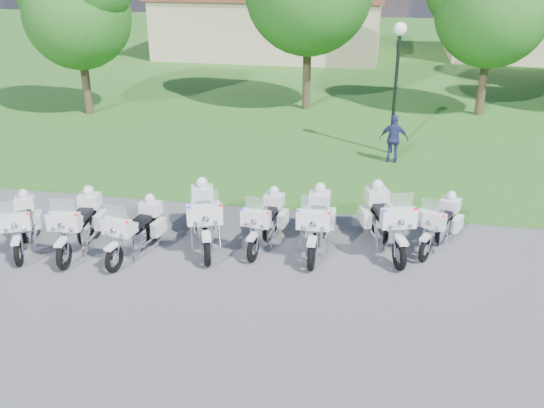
% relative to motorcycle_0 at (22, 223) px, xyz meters
% --- Properties ---
extents(ground, '(100.00, 100.00, 0.00)m').
position_rel_motorcycle_0_xyz_m(ground, '(6.88, 0.37, -0.64)').
color(ground, '#535358').
rests_on(ground, ground).
extents(grass_lawn, '(100.00, 48.00, 0.01)m').
position_rel_motorcycle_0_xyz_m(grass_lawn, '(6.88, 27.37, -0.63)').
color(grass_lawn, '#31631F').
rests_on(grass_lawn, ground).
extents(motorcycle_0, '(1.30, 2.14, 1.53)m').
position_rel_motorcycle_0_xyz_m(motorcycle_0, '(0.00, 0.00, 0.00)').
color(motorcycle_0, black).
rests_on(motorcycle_0, ground).
extents(motorcycle_1, '(0.93, 2.45, 1.65)m').
position_rel_motorcycle_0_xyz_m(motorcycle_1, '(1.40, 0.19, 0.05)').
color(motorcycle_1, black).
rests_on(motorcycle_1, ground).
extents(motorcycle_2, '(1.00, 2.28, 1.54)m').
position_rel_motorcycle_0_xyz_m(motorcycle_2, '(2.84, 0.21, 0.01)').
color(motorcycle_2, black).
rests_on(motorcycle_2, ground).
extents(motorcycle_3, '(1.40, 2.55, 1.78)m').
position_rel_motorcycle_0_xyz_m(motorcycle_3, '(4.31, 0.98, 0.10)').
color(motorcycle_3, black).
rests_on(motorcycle_3, ground).
extents(motorcycle_4, '(0.92, 2.29, 1.54)m').
position_rel_motorcycle_0_xyz_m(motorcycle_4, '(5.78, 1.26, 0.01)').
color(motorcycle_4, black).
rests_on(motorcycle_4, ground).
extents(motorcycle_5, '(0.86, 2.57, 1.72)m').
position_rel_motorcycle_0_xyz_m(motorcycle_5, '(7.04, 1.24, 0.08)').
color(motorcycle_5, black).
rests_on(motorcycle_5, ground).
extents(motorcycle_6, '(1.38, 2.56, 1.78)m').
position_rel_motorcycle_0_xyz_m(motorcycle_6, '(8.69, 1.60, 0.11)').
color(motorcycle_6, black).
rests_on(motorcycle_6, ground).
extents(motorcycle_7, '(1.28, 2.11, 1.51)m').
position_rel_motorcycle_0_xyz_m(motorcycle_7, '(9.99, 1.90, -0.01)').
color(motorcycle_7, black).
rests_on(motorcycle_7, ground).
extents(lamp_post, '(0.44, 0.44, 4.51)m').
position_rel_motorcycle_0_xyz_m(lamp_post, '(8.81, 8.97, 2.74)').
color(lamp_post, black).
rests_on(lamp_post, ground).
extents(tree_0, '(5.16, 4.40, 6.88)m').
position_rel_motorcycle_0_xyz_m(tree_0, '(-4.24, 12.12, 3.91)').
color(tree_0, '#38281C').
rests_on(tree_0, ground).
extents(building_west, '(14.56, 8.32, 4.10)m').
position_rel_motorcycle_0_xyz_m(building_west, '(0.88, 28.37, 1.43)').
color(building_west, '#C6AD8F').
rests_on(building_west, ground).
extents(building_east, '(11.44, 7.28, 4.10)m').
position_rel_motorcycle_0_xyz_m(building_east, '(17.88, 30.37, 1.43)').
color(building_east, '#C6AD8F').
rests_on(building_east, ground).
extents(bystander_c, '(0.98, 0.43, 1.65)m').
position_rel_motorcycle_0_xyz_m(bystander_c, '(8.87, 7.99, 0.18)').
color(bystander_c, navy).
rests_on(bystander_c, ground).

